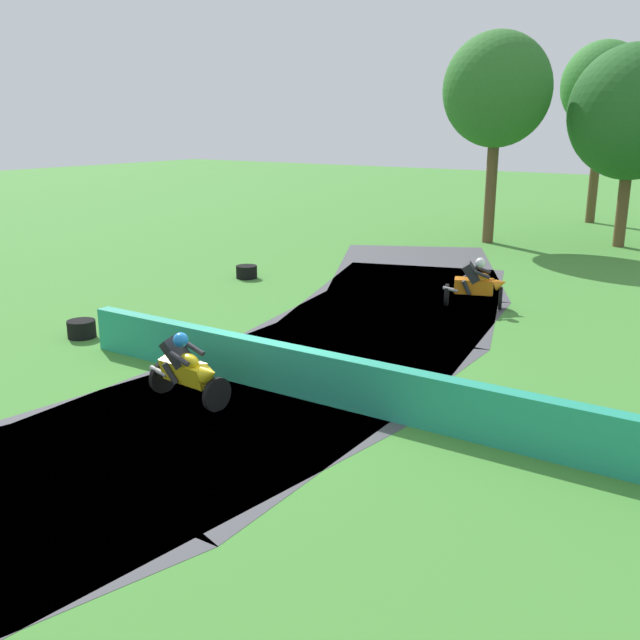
% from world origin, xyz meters
% --- Properties ---
extents(ground_plane, '(120.00, 120.00, 0.00)m').
position_xyz_m(ground_plane, '(0.00, 0.00, 0.00)').
color(ground_plane, '#428433').
extents(track_asphalt, '(10.19, 33.51, 0.01)m').
position_xyz_m(track_asphalt, '(-1.21, -0.02, 0.00)').
color(track_asphalt, '#47474C').
rests_on(track_asphalt, ground).
extents(safety_barrier, '(20.38, 0.70, 0.90)m').
position_xyz_m(safety_barrier, '(5.64, 0.11, 0.45)').
color(safety_barrier, '#239375').
rests_on(safety_barrier, ground).
extents(motorcycle_lead_yellow, '(1.70, 0.85, 1.43)m').
position_xyz_m(motorcycle_lead_yellow, '(-0.74, -1.40, 0.64)').
color(motorcycle_lead_yellow, black).
rests_on(motorcycle_lead_yellow, ground).
extents(motorcycle_chase_orange, '(1.71, 1.14, 1.43)m').
position_xyz_m(motorcycle_chase_orange, '(0.82, 7.72, 0.66)').
color(motorcycle_chase_orange, black).
rests_on(motorcycle_chase_orange, ground).
extents(tire_stack_mid_a, '(0.64, 0.64, 0.40)m').
position_xyz_m(tire_stack_mid_a, '(-5.59, 0.10, 0.20)').
color(tire_stack_mid_a, black).
rests_on(tire_stack_mid_a, ground).
extents(tire_stack_mid_b, '(0.66, 0.66, 0.40)m').
position_xyz_m(tire_stack_mid_b, '(-6.63, 7.17, 0.20)').
color(tire_stack_mid_b, black).
rests_on(tire_stack_mid_b, ground).
extents(tree_far_left, '(4.80, 4.80, 7.63)m').
position_xyz_m(tree_far_left, '(1.68, 20.06, 5.09)').
color(tree_far_left, brown).
rests_on(tree_far_left, ground).
extents(tree_far_right, '(4.19, 4.19, 8.17)m').
position_xyz_m(tree_far_right, '(-2.97, 18.08, 5.93)').
color(tree_far_right, brown).
rests_on(tree_far_right, ground).
extents(tree_mid_rise, '(3.87, 3.87, 8.43)m').
position_xyz_m(tree_mid_rise, '(-1.09, 26.59, 6.34)').
color(tree_mid_rise, brown).
rests_on(tree_mid_rise, ground).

